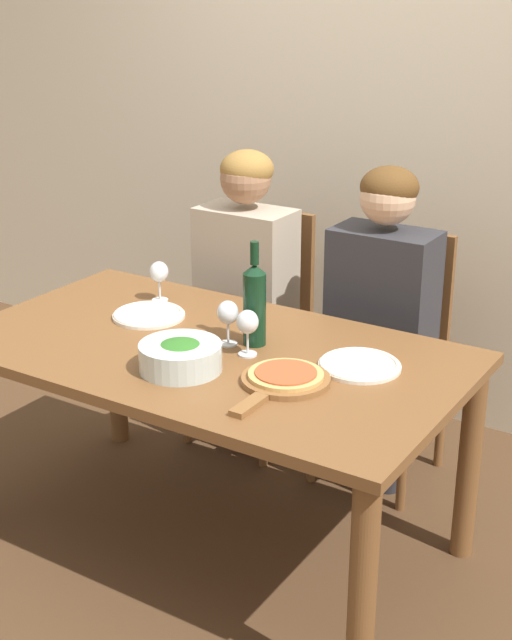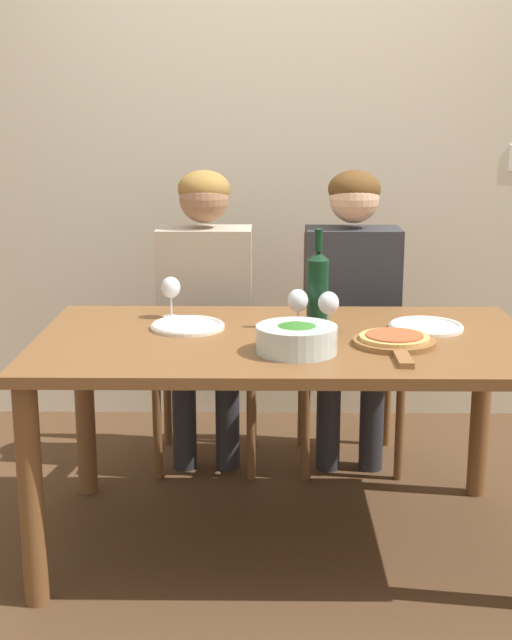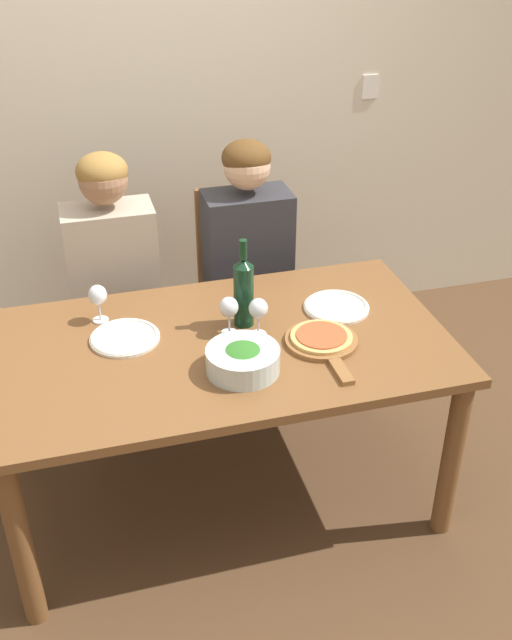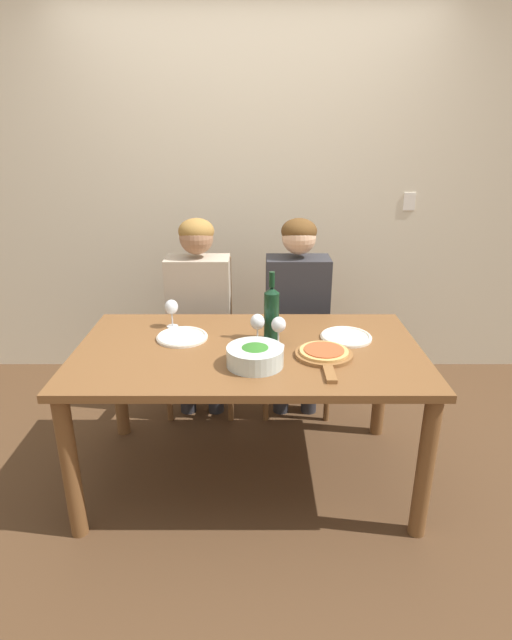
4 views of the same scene
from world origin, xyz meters
name	(u,v)px [view 2 (image 2 of 4)]	position (x,y,z in m)	size (l,w,h in m)	color
ground_plane	(283,541)	(0.00, 0.00, 0.00)	(40.00, 40.00, 0.00)	#4C331E
back_wall	(280,136)	(0.00, 1.37, 1.35)	(10.00, 0.06, 2.70)	beige
dining_table	(285,366)	(0.00, 0.00, 0.64)	(1.65, 0.93, 0.74)	brown
chair_left	(207,340)	(-0.31, 0.81, 0.52)	(0.42, 0.42, 0.96)	brown
chair_right	(348,340)	(0.29, 0.81, 0.52)	(0.42, 0.42, 0.96)	brown
person_woman	(205,292)	(-0.31, 0.69, 0.75)	(0.47, 0.51, 1.24)	#28282D
person_man	(352,292)	(0.29, 0.69, 0.75)	(0.47, 0.51, 1.24)	#28282D
wine_bottle	(318,289)	(0.11, 0.10, 0.88)	(0.07, 0.07, 0.35)	black
broccoli_bowl	(297,339)	(0.03, -0.19, 0.78)	(0.25, 0.25, 0.09)	silver
dinner_plate_left	(188,326)	(-0.33, 0.11, 0.75)	(0.25, 0.25, 0.02)	silver
dinner_plate_right	(426,326)	(0.49, 0.11, 0.75)	(0.25, 0.25, 0.02)	silver
pizza_on_board	(395,341)	(0.35, -0.11, 0.75)	(0.26, 0.40, 0.04)	brown
wine_glass_left	(171,289)	(-0.41, 0.27, 0.84)	(0.07, 0.07, 0.15)	silver
wine_glass_right	(328,305)	(0.14, 0.01, 0.84)	(0.07, 0.07, 0.15)	silver
wine_glass_centre	(298,303)	(0.04, 0.05, 0.84)	(0.07, 0.07, 0.15)	silver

